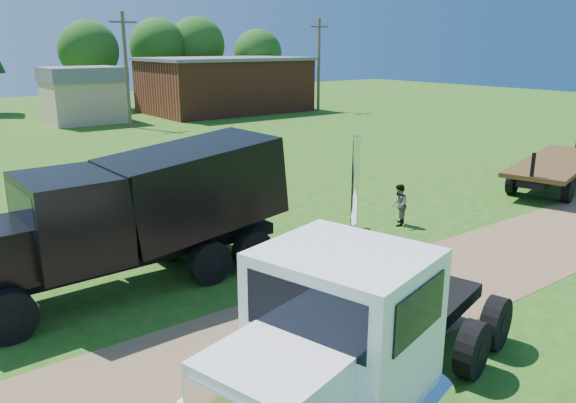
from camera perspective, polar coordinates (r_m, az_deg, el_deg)
ground at (r=16.02m, az=12.58°, el=-8.78°), size 140.00×140.00×0.00m
dirt_track at (r=16.02m, az=12.58°, el=-8.76°), size 120.00×4.20×0.01m
white_semi_tractor at (r=9.76m, az=6.05°, el=-14.06°), size 8.44×4.63×4.99m
black_dump_truck at (r=15.91m, az=-14.75°, el=-0.78°), size 9.14×3.01×3.94m
orange_pickup at (r=21.70m, az=-12.12°, el=0.02°), size 6.14×3.55×1.61m
flatbed_trailer at (r=29.48m, az=25.58°, el=3.25°), size 9.17×4.86×2.25m
spectator_a at (r=15.55m, az=7.96°, el=-5.77°), size 0.77×0.66×1.77m
spectator_b at (r=21.21m, az=11.19°, el=-0.35°), size 0.96×0.92×1.56m
brick_building at (r=57.46m, az=-6.44°, el=11.72°), size 15.40×10.40×5.30m
tan_shed at (r=51.75m, az=-20.07°, el=10.20°), size 6.20×5.40×4.70m
utility_poles at (r=47.57m, az=-16.11°, el=12.90°), size 42.20×0.28×9.00m
tree_row at (r=61.03m, az=-23.42°, el=14.18°), size 55.85×11.58×11.15m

